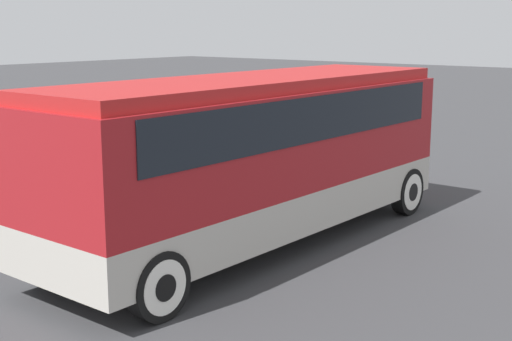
# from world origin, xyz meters

# --- Properties ---
(ground_plane) EXTENTS (120.00, 120.00, 0.00)m
(ground_plane) POSITION_xyz_m (0.00, 0.00, 0.00)
(ground_plane) COLOR #38383A
(tour_bus) EXTENTS (9.17, 2.68, 3.13)m
(tour_bus) POSITION_xyz_m (0.10, 0.00, 1.88)
(tour_bus) COLOR #B7B2A8
(tour_bus) RESTS_ON ground_plane
(parked_car_near) EXTENTS (4.08, 1.86, 1.38)m
(parked_car_near) POSITION_xyz_m (3.89, 6.47, 0.70)
(parked_car_near) COLOR black
(parked_car_near) RESTS_ON ground_plane
(parked_car_far) EXTENTS (4.53, 1.85, 1.32)m
(parked_car_far) POSITION_xyz_m (0.41, 8.87, 0.67)
(parked_car_far) COLOR maroon
(parked_car_far) RESTS_ON ground_plane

